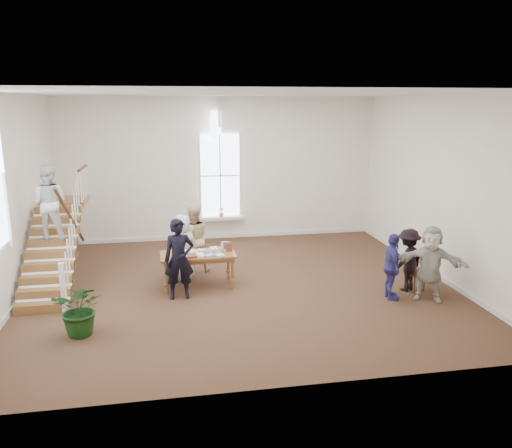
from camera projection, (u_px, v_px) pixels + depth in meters
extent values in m
plane|color=#492B1C|center=(241.00, 286.00, 12.04)|extent=(10.00, 10.00, 0.00)
plane|color=white|center=(220.00, 169.00, 15.81)|extent=(10.00, 0.00, 10.00)
plane|color=white|center=(284.00, 248.00, 7.20)|extent=(10.00, 0.00, 10.00)
plane|color=white|center=(9.00, 201.00, 10.67)|extent=(0.00, 9.00, 9.00)
plane|color=white|center=(440.00, 188.00, 12.34)|extent=(0.00, 9.00, 9.00)
plane|color=white|center=(239.00, 93.00, 10.97)|extent=(10.00, 10.00, 0.00)
cube|color=white|center=(221.00, 218.00, 16.01)|extent=(1.45, 0.28, 0.10)
plane|color=white|center=(220.00, 176.00, 15.80)|extent=(2.60, 0.00, 2.60)
plane|color=white|center=(219.00, 124.00, 15.42)|extent=(0.60, 0.60, 0.85)
cube|color=white|center=(221.00, 236.00, 16.30)|extent=(10.00, 0.04, 0.12)
imported|color=pink|center=(221.00, 212.00, 15.93)|extent=(0.17, 0.17, 0.30)
cube|color=brown|center=(42.00, 307.00, 10.52)|extent=(1.10, 0.30, 0.20)
cube|color=brown|center=(45.00, 293.00, 10.76)|extent=(1.10, 0.30, 0.20)
cube|color=brown|center=(47.00, 280.00, 11.00)|extent=(1.10, 0.30, 0.20)
cube|color=brown|center=(49.00, 267.00, 11.24)|extent=(1.10, 0.30, 0.20)
cube|color=brown|center=(51.00, 254.00, 11.48)|extent=(1.10, 0.30, 0.20)
cube|color=brown|center=(53.00, 243.00, 11.72)|extent=(1.10, 0.30, 0.20)
cube|color=brown|center=(55.00, 231.00, 11.96)|extent=(1.10, 0.30, 0.20)
cube|color=brown|center=(57.00, 220.00, 12.20)|extent=(1.10, 0.30, 0.20)
cube|color=brown|center=(59.00, 210.00, 12.44)|extent=(1.10, 0.30, 0.20)
cube|color=brown|center=(65.00, 201.00, 13.29)|extent=(1.10, 1.20, 0.12)
cube|color=white|center=(63.00, 288.00, 10.35)|extent=(0.10, 0.10, 1.10)
cylinder|color=#38200F|center=(71.00, 218.00, 11.36)|extent=(0.07, 2.74, 1.86)
imported|color=silver|center=(49.00, 202.00, 11.49)|extent=(0.94, 0.79, 1.72)
cube|color=brown|center=(198.00, 255.00, 11.81)|extent=(1.78, 0.94, 0.05)
cube|color=brown|center=(198.00, 258.00, 11.83)|extent=(1.66, 0.81, 0.10)
cylinder|color=brown|center=(166.00, 278.00, 11.43)|extent=(0.07, 0.07, 0.77)
cylinder|color=brown|center=(233.00, 274.00, 11.74)|extent=(0.07, 0.07, 0.77)
cylinder|color=brown|center=(165.00, 269.00, 12.07)|extent=(0.07, 0.07, 0.77)
cylinder|color=brown|center=(228.00, 265.00, 12.39)|extent=(0.07, 0.07, 0.77)
cube|color=silver|center=(194.00, 252.00, 11.85)|extent=(0.20, 0.20, 0.05)
cube|color=beige|center=(214.00, 248.00, 12.17)|extent=(0.19, 0.30, 0.03)
cube|color=tan|center=(223.00, 248.00, 12.23)|extent=(0.22, 0.23, 0.03)
cube|color=silver|center=(188.00, 253.00, 11.80)|extent=(0.24, 0.26, 0.04)
cube|color=#4C5972|center=(206.00, 253.00, 11.77)|extent=(0.21, 0.24, 0.05)
cube|color=maroon|center=(225.00, 249.00, 12.10)|extent=(0.22, 0.29, 0.02)
cube|color=white|center=(200.00, 254.00, 11.65)|extent=(0.20, 0.25, 0.05)
cube|color=#BFB299|center=(208.00, 255.00, 11.65)|extent=(0.28, 0.32, 0.03)
cube|color=silver|center=(200.00, 256.00, 11.58)|extent=(0.25, 0.28, 0.04)
cube|color=beige|center=(226.00, 249.00, 12.09)|extent=(0.26, 0.31, 0.06)
cube|color=tan|center=(184.00, 257.00, 11.47)|extent=(0.21, 0.26, 0.04)
cube|color=silver|center=(220.00, 255.00, 11.59)|extent=(0.24, 0.25, 0.04)
cube|color=#4C5972|center=(215.00, 254.00, 11.77)|extent=(0.19, 0.24, 0.02)
cube|color=maroon|center=(192.00, 256.00, 11.54)|extent=(0.25, 0.31, 0.05)
cube|color=white|center=(190.00, 252.00, 11.88)|extent=(0.23, 0.27, 0.05)
cube|color=#BFB299|center=(201.00, 250.00, 12.04)|extent=(0.26, 0.25, 0.03)
imported|color=black|center=(179.00, 259.00, 11.09)|extent=(0.68, 0.46, 1.82)
imported|color=silver|center=(182.00, 247.00, 12.32)|extent=(0.94, 0.77, 1.64)
imported|color=#D9BC88|center=(193.00, 239.00, 12.83)|extent=(0.97, 0.81, 1.77)
imported|color=navy|center=(392.00, 267.00, 11.07)|extent=(0.51, 0.93, 1.51)
imported|color=black|center=(408.00, 260.00, 11.60)|extent=(1.10, 0.94, 1.48)
imported|color=beige|center=(430.00, 264.00, 10.99)|extent=(1.62, 1.19, 1.70)
imported|color=#133511|center=(81.00, 308.00, 9.38)|extent=(1.09, 0.99, 1.06)
cube|color=#38200F|center=(415.00, 274.00, 11.68)|extent=(0.46, 0.46, 0.04)
cube|color=#38200F|center=(411.00, 262.00, 11.77)|extent=(0.37, 0.14, 0.44)
cylinder|color=#38200F|center=(414.00, 285.00, 11.54)|extent=(0.04, 0.04, 0.39)
cylinder|color=#38200F|center=(424.00, 283.00, 11.67)|extent=(0.04, 0.04, 0.39)
cylinder|color=#38200F|center=(405.00, 281.00, 11.80)|extent=(0.04, 0.04, 0.39)
cylinder|color=#38200F|center=(415.00, 279.00, 11.93)|extent=(0.04, 0.04, 0.39)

